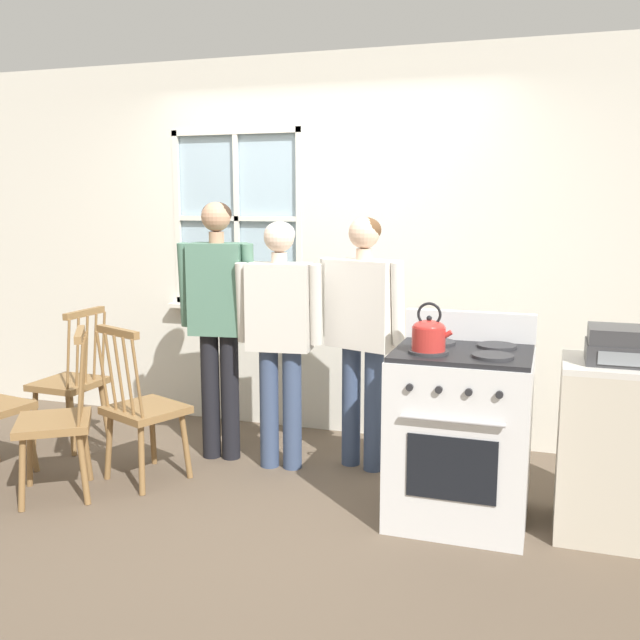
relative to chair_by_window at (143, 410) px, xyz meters
The scene contains 13 objects.
ground_plane 0.87m from the chair_by_window, ahead, with size 16.00×16.00×0.00m, color brown.
wall_back 1.75m from the chair_by_window, 58.58° to the left, with size 6.40×0.16×2.70m.
chair_by_window is the anchor object (origin of this frame).
chair_center_cluster 0.91m from the chair_by_window, 153.92° to the left, with size 0.42×0.44×0.96m.
chair_near_stove 0.49m from the chair_by_window, 134.18° to the right, with size 0.57×0.57×0.96m.
person_elderly_left 0.80m from the chair_by_window, 61.20° to the left, with size 0.51×0.26×1.68m.
person_teen_center 0.98m from the chair_by_window, 32.67° to the left, with size 0.55×0.25×1.56m.
person_adult_right 1.45m from the chair_by_window, 27.23° to the left, with size 0.60×0.34×1.59m.
stove 1.89m from the chair_by_window, ahead, with size 0.71×0.68×1.08m.
kettle 1.83m from the chair_by_window, ahead, with size 0.21×0.17×0.25m.
potted_plant 1.32m from the chair_by_window, 88.92° to the left, with size 0.15×0.15×0.31m.
side_counter 2.66m from the chair_by_window, ahead, with size 0.55×0.50×0.90m.
stereo 2.71m from the chair_by_window, ahead, with size 0.34×0.29×0.18m.
Camera 1 is at (1.56, -3.49, 1.69)m, focal length 40.00 mm.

